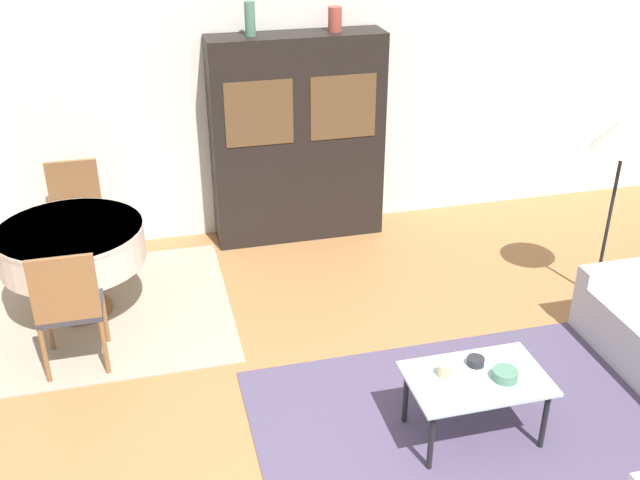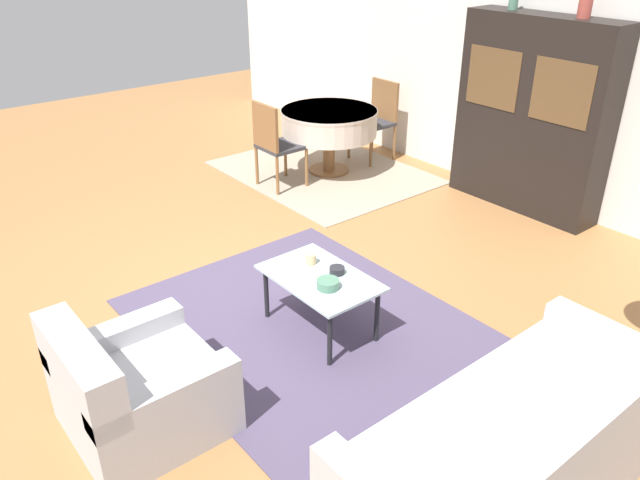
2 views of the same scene
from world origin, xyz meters
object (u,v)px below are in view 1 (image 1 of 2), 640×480
at_px(dining_chair_near, 69,303).
at_px(vase_tall, 250,19).
at_px(coffee_table, 476,384).
at_px(bowl_small, 476,361).
at_px(cup, 445,370).
at_px(vase_short, 335,19).
at_px(dining_table, 72,245).
at_px(floor_lamp, 625,137).
at_px(display_cabinet, 297,139).
at_px(dining_chair_far, 76,211).
at_px(bowl, 505,375).

relative_size(dining_chair_near, vase_tall, 3.34).
xyz_separation_m(coffee_table, bowl_small, (0.04, 0.12, 0.08)).
height_order(cup, vase_short, vase_short).
distance_m(dining_table, floor_lamp, 4.35).
bearing_deg(dining_chair_near, vase_short, 36.24).
relative_size(display_cabinet, dining_chair_far, 2.01).
xyz_separation_m(display_cabinet, bowl_small, (0.48, -2.97, -0.49)).
bearing_deg(floor_lamp, vase_tall, 145.45).
relative_size(display_cabinet, cup, 23.01).
xyz_separation_m(display_cabinet, dining_table, (-2.03, -0.96, -0.36)).
distance_m(cup, vase_tall, 3.48).
bearing_deg(coffee_table, dining_chair_far, 130.17).
relative_size(dining_chair_near, cup, 11.46).
bearing_deg(dining_table, vase_short, 21.95).
distance_m(bowl, vase_tall, 3.67).
relative_size(display_cabinet, dining_table, 1.72).
bearing_deg(floor_lamp, display_cabinet, 140.83).
distance_m(vase_tall, vase_short, 0.75).
bearing_deg(cup, vase_short, 87.92).
bearing_deg(dining_chair_far, vase_tall, -173.91).
relative_size(dining_chair_near, bowl, 6.10).
bearing_deg(floor_lamp, dining_chair_near, 179.69).
relative_size(dining_chair_far, cup, 11.46).
height_order(dining_table, dining_chair_far, dining_chair_far).
height_order(display_cabinet, floor_lamp, display_cabinet).
height_order(floor_lamp, cup, floor_lamp).
bearing_deg(dining_chair_near, display_cabinet, 40.67).
xyz_separation_m(floor_lamp, bowl_small, (-1.70, -1.20, -0.93)).
relative_size(dining_chair_far, vase_short, 4.57).
distance_m(floor_lamp, vase_tall, 3.19).
height_order(cup, vase_tall, vase_tall).
bearing_deg(dining_table, display_cabinet, 25.28).
bearing_deg(floor_lamp, dining_chair_far, 159.22).
xyz_separation_m(coffee_table, vase_tall, (-0.83, 3.09, 1.68)).
bearing_deg(floor_lamp, bowl_small, -144.66).
bearing_deg(dining_chair_far, vase_short, -175.82).
height_order(coffee_table, display_cabinet, display_cabinet).
xyz_separation_m(dining_chair_near, floor_lamp, (4.20, -0.02, 0.85)).
bearing_deg(display_cabinet, vase_short, 0.15).
bearing_deg(dining_table, cup, -42.27).
height_order(dining_chair_far, bowl_small, dining_chair_far).
xyz_separation_m(display_cabinet, vase_short, (0.35, 0.00, 1.08)).
bearing_deg(vase_tall, floor_lamp, -34.55).
bearing_deg(bowl_small, floor_lamp, 35.34).
relative_size(display_cabinet, bowl, 12.24).
height_order(display_cabinet, dining_table, display_cabinet).
bearing_deg(coffee_table, dining_chair_near, 151.34).
xyz_separation_m(coffee_table, vase_short, (-0.08, 3.09, 1.64)).
xyz_separation_m(coffee_table, dining_chair_near, (-2.47, 1.35, 0.15)).
distance_m(floor_lamp, cup, 2.48).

